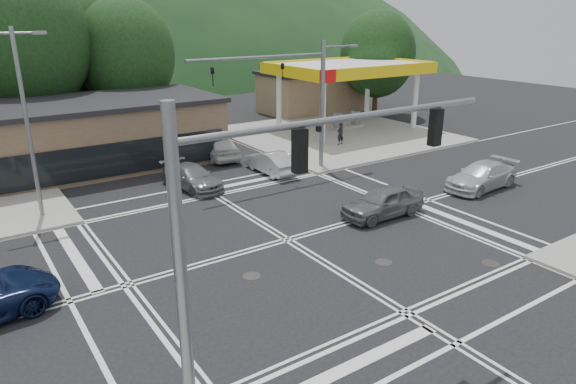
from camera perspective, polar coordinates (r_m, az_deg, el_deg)
ground at (r=22.89m, az=-0.08°, el=-5.33°), size 120.00×120.00×0.00m
sidewalk_ne at (r=42.90m, az=5.34°, el=6.41°), size 16.00×16.00×0.15m
gas_station_canopy at (r=44.12m, az=6.76°, el=13.26°), size 12.32×8.34×5.75m
convenience_store at (r=53.35m, az=2.73°, el=10.98°), size 10.00×6.00×3.80m
commercial_row at (r=35.26m, az=-27.44°, el=4.74°), size 24.00×8.00×4.00m
hill_north at (r=108.31m, az=-28.48°, el=11.91°), size 252.00×126.00×140.00m
tree_n_b at (r=41.68m, az=-27.27°, el=14.81°), size 9.00×9.00×12.98m
tree_n_c at (r=43.26m, az=-17.60°, el=14.34°), size 7.60×7.60×10.87m
tree_n_e at (r=46.34m, az=-22.86°, el=14.84°), size 8.40×8.40×11.98m
tree_ne at (r=51.70m, az=9.92°, el=14.86°), size 7.20×7.20×9.99m
streetlight_nw at (r=26.83m, az=-26.99°, el=7.57°), size 2.50×0.25×9.00m
signal_mast_ne at (r=31.84m, az=2.05°, el=11.18°), size 11.65×0.30×8.00m
signal_mast_sw at (r=11.36m, az=-3.65°, el=-3.55°), size 9.14×0.28×8.00m
car_grey_center at (r=25.66m, az=10.51°, el=-1.08°), size 4.45×1.83×1.51m
car_silver_east at (r=31.36m, az=20.70°, el=1.68°), size 5.17×2.39×1.46m
car_queue_a at (r=32.25m, az=-1.89°, el=3.34°), size 1.49×4.26×1.40m
car_queue_b at (r=35.88m, az=-7.81°, el=5.03°), size 2.63×5.14×1.67m
car_northbound at (r=29.87m, az=-10.61°, el=1.64°), size 2.49×4.80×1.33m
pedestrian at (r=38.98m, az=5.84°, el=6.47°), size 0.64×0.45×1.67m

